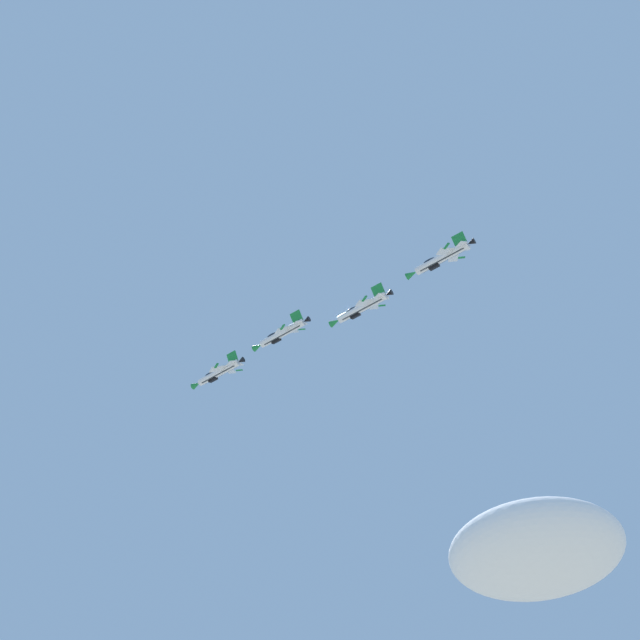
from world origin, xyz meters
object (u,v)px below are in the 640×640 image
fighter_jet_lead (218,373)px  fighter_jet_left_outer (441,259)px  fighter_jet_right_wing (361,308)px  fighter_jet_left_wing (281,334)px

fighter_jet_lead → fighter_jet_left_outer: size_ratio=1.00×
fighter_jet_lead → fighter_jet_right_wing: 40.98m
fighter_jet_right_wing → fighter_jet_left_outer: size_ratio=1.00×
fighter_jet_left_wing → fighter_jet_left_outer: (39.01, -12.66, -3.39)m
fighter_jet_left_wing → fighter_jet_right_wing: (20.01, -4.67, -3.35)m
fighter_jet_right_wing → fighter_jet_left_outer: 20.61m
fighter_jet_lead → fighter_jet_left_wing: 20.40m
fighter_jet_left_wing → fighter_jet_right_wing: size_ratio=1.00×
fighter_jet_lead → fighter_jet_right_wing: (38.82, -12.55, -3.86)m
fighter_jet_left_wing → fighter_jet_lead: bearing=85.5°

